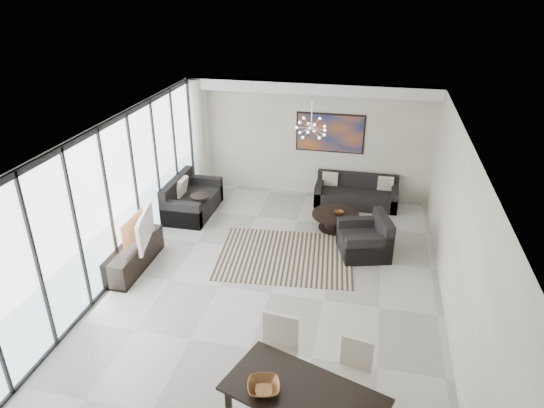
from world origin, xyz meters
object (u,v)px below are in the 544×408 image
(tv_console, at_px, (134,255))
(dining_table, at_px, (304,398))
(television, at_px, (140,228))
(coffee_table, at_px, (335,220))
(sofa_main, at_px, (356,195))

(tv_console, xyz_separation_m, dining_table, (3.80, -3.12, 0.43))
(tv_console, bearing_deg, television, 22.10)
(dining_table, bearing_deg, coffee_table, 91.65)
(television, relative_size, dining_table, 0.52)
(television, xyz_separation_m, dining_table, (3.64, -3.19, -0.14))
(sofa_main, height_order, television, television)
(television, bearing_deg, dining_table, -144.42)
(sofa_main, relative_size, tv_console, 1.18)
(coffee_table, relative_size, sofa_main, 0.53)
(television, distance_m, dining_table, 4.84)
(tv_console, distance_m, dining_table, 4.94)
(coffee_table, bearing_deg, tv_console, -146.45)
(dining_table, bearing_deg, tv_console, 140.60)
(coffee_table, xyz_separation_m, television, (-3.48, -2.35, 0.63))
(coffee_table, relative_size, dining_table, 0.50)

